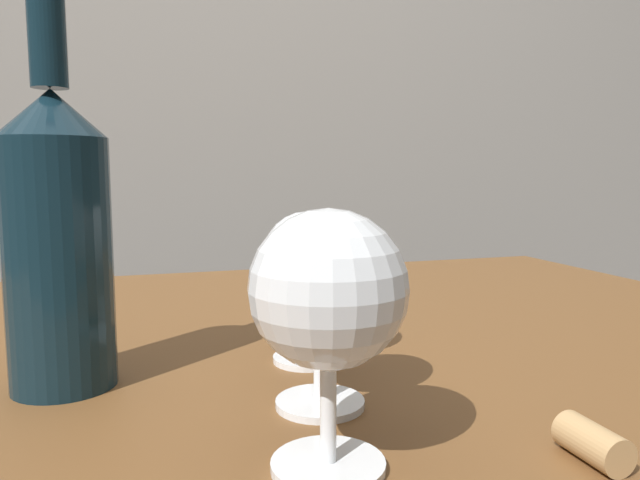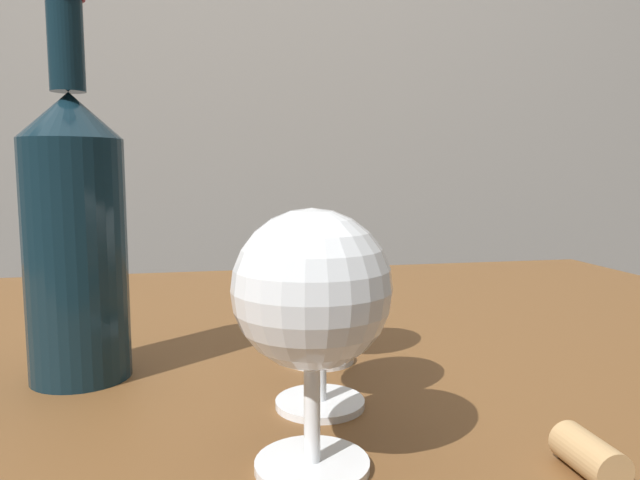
# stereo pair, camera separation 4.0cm
# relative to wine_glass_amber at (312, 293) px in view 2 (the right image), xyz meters

# --- Properties ---
(back_wall) EXTENTS (5.00, 0.08, 2.60)m
(back_wall) POSITION_rel_wine_glass_amber_xyz_m (-0.05, 1.43, 0.48)
(back_wall) COLOR gray
(back_wall) RESTS_ON ground_plane
(dining_table) EXTENTS (1.33, 0.79, 0.72)m
(dining_table) POSITION_rel_wine_glass_amber_xyz_m (-0.05, 0.27, -0.19)
(dining_table) COLOR brown
(dining_table) RESTS_ON ground_plane
(wine_glass_amber) EXTENTS (0.09, 0.09, 0.14)m
(wine_glass_amber) POSITION_rel_wine_glass_amber_xyz_m (0.00, 0.00, 0.00)
(wine_glass_amber) COLOR white
(wine_glass_amber) RESTS_ON dining_table
(wine_glass_pinot) EXTENTS (0.07, 0.07, 0.13)m
(wine_glass_pinot) POSITION_rel_wine_glass_amber_xyz_m (0.02, 0.08, -0.01)
(wine_glass_pinot) COLOR white
(wine_glass_pinot) RESTS_ON dining_table
(wine_glass_chardonnay) EXTENTS (0.07, 0.07, 0.13)m
(wine_glass_chardonnay) POSITION_rel_wine_glass_amber_xyz_m (0.04, 0.18, -0.01)
(wine_glass_chardonnay) COLOR white
(wine_glass_chardonnay) RESTS_ON dining_table
(wine_bottle) EXTENTS (0.08, 0.08, 0.30)m
(wine_bottle) POSITION_rel_wine_glass_amber_xyz_m (-0.15, 0.18, 0.02)
(wine_bottle) COLOR #0F232D
(wine_bottle) RESTS_ON dining_table
(cork) EXTENTS (0.02, 0.04, 0.02)m
(cork) POSITION_rel_wine_glass_amber_xyz_m (0.14, -0.04, -0.09)
(cork) COLOR tan
(cork) RESTS_ON dining_table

